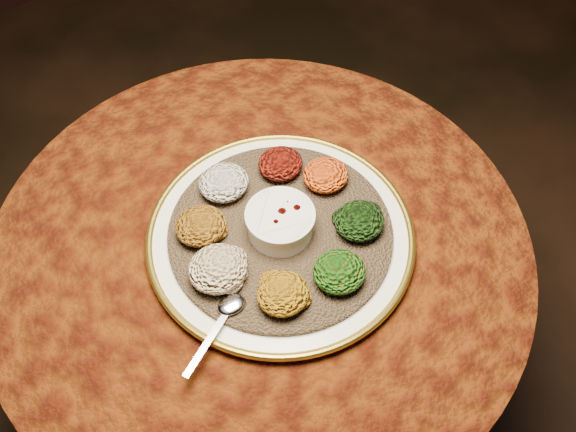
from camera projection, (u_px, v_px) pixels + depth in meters
table at (263, 290)px, 1.28m from camera, size 0.96×0.96×0.73m
platter at (280, 236)px, 1.12m from camera, size 0.50×0.50×0.02m
injera at (280, 232)px, 1.11m from camera, size 0.48×0.48×0.01m
stew_bowl at (280, 221)px, 1.08m from camera, size 0.12×0.12×0.05m
spoon at (228, 310)px, 1.01m from camera, size 0.14×0.09×0.01m
portion_ayib at (224, 183)px, 1.14m from camera, size 0.09×0.09×0.04m
portion_kitfo at (280, 164)px, 1.17m from camera, size 0.08×0.08×0.04m
portion_tikil at (326, 175)px, 1.15m from camera, size 0.08×0.08×0.04m
portion_gomen at (359, 221)px, 1.09m from camera, size 0.09×0.08×0.04m
portion_mixveg at (339, 272)px, 1.03m from camera, size 0.09×0.08×0.04m
portion_kik at (283, 294)px, 1.01m from camera, size 0.09×0.08×0.04m
portion_timatim at (218, 269)px, 1.04m from camera, size 0.10×0.09×0.05m
portion_shiro at (201, 226)px, 1.09m from camera, size 0.09×0.08×0.04m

